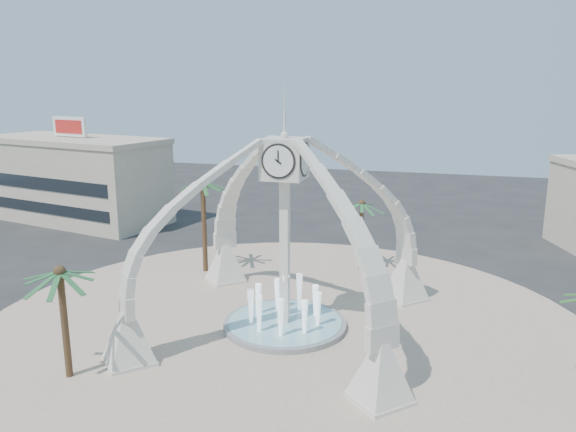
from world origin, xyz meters
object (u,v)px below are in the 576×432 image
(clock_tower, at_px, (285,231))
(palm_west, at_px, (203,184))
(palm_south, at_px, (60,273))
(fountain, at_px, (285,323))
(palm_north, at_px, (362,204))

(clock_tower, distance_m, palm_west, 13.18)
(palm_south, bearing_deg, fountain, 45.02)
(palm_south, bearing_deg, palm_west, 90.98)
(palm_north, relative_size, palm_south, 0.96)
(palm_west, bearing_deg, clock_tower, -42.59)
(palm_west, relative_size, palm_south, 1.25)
(palm_west, height_order, palm_south, palm_west)
(clock_tower, bearing_deg, palm_north, 77.95)
(palm_west, distance_m, palm_south, 18.34)
(fountain, height_order, palm_south, palm_south)
(clock_tower, height_order, palm_south, clock_tower)
(palm_west, xyz_separation_m, palm_south, (0.31, -18.26, -1.61))
(palm_north, distance_m, palm_south, 25.54)
(fountain, bearing_deg, clock_tower, -90.00)
(clock_tower, distance_m, fountain, 6.20)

